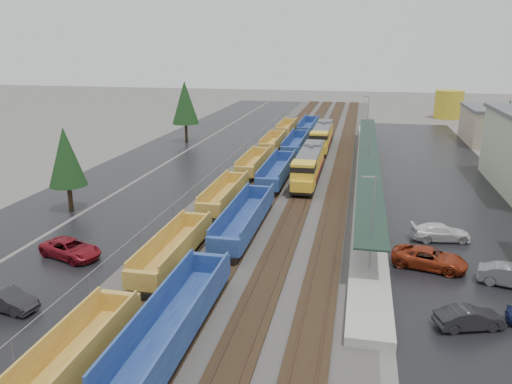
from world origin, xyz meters
TOP-DOWN VIEW (x-y plane):
  - ballast_strip at (0.00, 60.00)m, footprint 20.00×160.00m
  - trackbed at (-0.00, 60.00)m, footprint 14.60×160.00m
  - west_parking_lot at (-15.00, 60.00)m, footprint 10.00×160.00m
  - west_road at (-25.00, 60.00)m, footprint 9.00×160.00m
  - east_commuter_lot at (19.00, 50.00)m, footprint 16.00×100.00m
  - station_platform at (9.50, 50.01)m, footprint 3.00×80.00m
  - chainlink_fence at (-9.50, 58.44)m, footprint 0.08×160.04m
  - distant_hills at (44.79, 210.68)m, footprint 301.00×140.00m
  - tree_west_near at (-22.00, 30.00)m, footprint 3.96×3.96m
  - tree_west_far at (-23.00, 70.00)m, footprint 4.84×4.84m
  - tree_east at (28.00, 58.00)m, footprint 4.40×4.40m
  - locomotive_lead at (2.00, 46.64)m, footprint 2.77×18.27m
  - locomotive_trail at (2.00, 67.64)m, footprint 2.77×18.27m
  - well_string_yellow at (-6.00, 34.62)m, footprint 2.64×106.87m
  - well_string_blue at (-2.00, 36.66)m, footprint 2.86×110.22m
  - storage_tank at (28.69, 111.49)m, footprint 6.65×6.65m
  - parked_car_west_b at (-14.43, 9.84)m, footprint 2.29×4.65m
  - parked_car_west_c at (-14.94, 18.46)m, footprint 4.18×6.08m
  - parked_car_east_a at (15.61, 13.76)m, footprint 2.74×4.52m
  - parked_car_east_b at (14.23, 22.54)m, footprint 3.99×6.28m
  - parked_car_east_c at (15.94, 28.85)m, footprint 2.98×5.54m
  - parked_car_east_e at (19.83, 20.45)m, footprint 2.83×5.01m

SIDE VIEW (x-z plane):
  - distant_hills at x=44.79m, z-range -12.60..12.60m
  - west_parking_lot at x=-15.00m, z-range 0.00..0.02m
  - west_road at x=-25.00m, z-range 0.00..0.02m
  - east_commuter_lot at x=19.00m, z-range 0.00..0.02m
  - ballast_strip at x=0.00m, z-range 0.00..0.08m
  - trackbed at x=0.00m, z-range 0.05..0.27m
  - parked_car_east_a at x=15.61m, z-range 0.00..1.41m
  - parked_car_west_b at x=-14.43m, z-range 0.00..1.47m
  - station_platform at x=9.50m, z-range -3.27..4.73m
  - parked_car_east_c at x=15.94m, z-range 0.00..1.53m
  - parked_car_west_c at x=-14.94m, z-range 0.00..1.54m
  - parked_car_east_e at x=19.83m, z-range 0.00..1.56m
  - parked_car_east_b at x=14.23m, z-range 0.00..1.61m
  - well_string_yellow at x=-6.00m, z-range -0.01..2.33m
  - well_string_blue at x=-2.00m, z-range -0.02..2.51m
  - chainlink_fence at x=-9.50m, z-range 0.60..2.62m
  - locomotive_lead at x=2.00m, z-range 0.16..4.30m
  - locomotive_trail at x=2.00m, z-range 0.16..4.30m
  - storage_tank at x=28.69m, z-range 0.00..6.65m
  - tree_west_near at x=-22.00m, z-range 1.32..10.32m
  - tree_east at x=28.00m, z-range 1.47..11.47m
  - tree_west_far at x=-23.00m, z-range 1.62..12.62m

